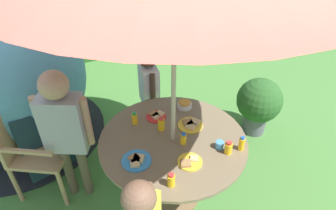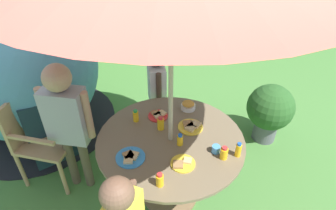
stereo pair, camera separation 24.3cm
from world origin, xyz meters
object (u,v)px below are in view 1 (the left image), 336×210
garden_table (173,154)px  juice_bottle_center_back (229,148)px  plate_center_front (136,160)px  juice_bottle_mid_right (242,144)px  wooden_chair (32,145)px  dome_tent (3,74)px  juice_bottle_back_edge (171,180)px  juice_bottle_front_edge (183,139)px  cup_near (220,145)px  plate_near_right (191,124)px  plate_near_left (156,116)px  child_in_grey_shirt (64,124)px  snack_bowl (185,104)px  potted_plant (259,103)px  juice_bottle_mid_left (161,124)px  child_in_white_shirt (149,85)px  plate_far_right (189,162)px  juice_bottle_far_left (135,118)px

garden_table → juice_bottle_center_back: (0.32, -0.33, 0.23)m
plate_center_front → juice_bottle_mid_right: (0.81, -0.24, 0.05)m
wooden_chair → dome_tent: 0.98m
dome_tent → wooden_chair: bearing=-97.7°
plate_center_front → juice_bottle_back_edge: size_ratio=2.05×
juice_bottle_front_edge → cup_near: juice_bottle_front_edge is taller
garden_table → plate_near_right: 0.30m
juice_bottle_mid_right → plate_near_left: bearing=123.6°
child_in_grey_shirt → snack_bowl: bearing=24.2°
potted_plant → juice_bottle_mid_left: bearing=-168.6°
plate_near_right → dome_tent: bearing=134.2°
cup_near → plate_near_left: bearing=117.4°
dome_tent → child_in_white_shirt: size_ratio=2.03×
juice_bottle_center_back → child_in_white_shirt: bearing=99.2°
potted_plant → child_in_grey_shirt: size_ratio=0.53×
snack_bowl → juice_bottle_mid_left: juice_bottle_mid_left is taller
juice_bottle_front_edge → cup_near: 0.30m
cup_near → juice_bottle_mid_right: bearing=-31.7°
child_in_white_shirt → plate_far_right: child_in_white_shirt is taller
juice_bottle_mid_left → cup_near: juice_bottle_mid_left is taller
potted_plant → juice_bottle_mid_right: juice_bottle_mid_right is taller
plate_center_front → cup_near: size_ratio=3.48×
snack_bowl → juice_bottle_center_back: (0.03, -0.69, 0.02)m
plate_far_right → plate_near_left: bearing=90.4°
garden_table → plate_near_left: 0.38m
child_in_white_shirt → cup_near: child_in_white_shirt is taller
plate_center_front → juice_bottle_front_edge: bearing=3.4°
plate_near_left → snack_bowl: bearing=4.2°
dome_tent → plate_near_right: 2.11m
plate_center_front → juice_bottle_back_edge: (0.14, -0.32, 0.04)m
plate_near_left → cup_near: (0.30, -0.59, 0.02)m
snack_bowl → juice_bottle_far_left: size_ratio=1.18×
plate_far_right → juice_bottle_mid_left: 0.46m
dome_tent → potted_plant: 2.88m
snack_bowl → plate_near_right: 0.28m
snack_bowl → garden_table: bearing=-130.1°
child_in_white_shirt → plate_near_right: child_in_white_shirt is taller
child_in_grey_shirt → child_in_white_shirt: bearing=52.6°
potted_plant → child_in_white_shirt: 1.32m
plate_far_right → juice_bottle_far_left: 0.67m
plate_center_front → garden_table: bearing=16.7°
plate_center_front → cup_near: 0.68m
plate_near_left → juice_bottle_front_edge: juice_bottle_front_edge is taller
garden_table → juice_bottle_mid_right: (0.44, -0.35, 0.24)m
plate_near_right → juice_bottle_back_edge: size_ratio=1.96×
plate_near_left → juice_bottle_back_edge: size_ratio=1.61×
plate_near_right → juice_bottle_mid_left: 0.27m
dome_tent → juice_bottle_mid_left: dome_tent is taller
plate_near_right → plate_center_front: 0.62m
juice_bottle_far_left → juice_bottle_back_edge: 0.76m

